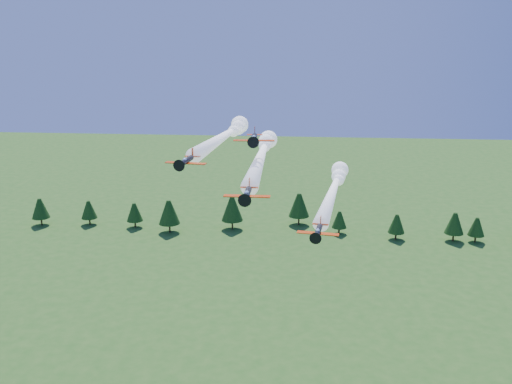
# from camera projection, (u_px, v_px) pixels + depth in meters

# --- Properties ---
(plane_lead) EXTENTS (6.38, 47.42, 3.70)m
(plane_lead) POSITION_uv_depth(u_px,v_px,m) (262.00, 154.00, 103.29)
(plane_lead) COLOR black
(plane_lead) RESTS_ON ground
(plane_left) EXTENTS (9.58, 40.72, 3.70)m
(plane_left) POSITION_uv_depth(u_px,v_px,m) (225.00, 135.00, 110.33)
(plane_left) COLOR black
(plane_left) RESTS_ON ground
(plane_right) EXTENTS (10.66, 45.23, 3.70)m
(plane_right) POSITION_uv_depth(u_px,v_px,m) (334.00, 188.00, 111.16)
(plane_right) COLOR black
(plane_right) RESTS_ON ground
(plane_slot) EXTENTS (6.79, 7.38, 2.39)m
(plane_slot) POSITION_uv_depth(u_px,v_px,m) (254.00, 138.00, 93.41)
(plane_slot) COLOR black
(plane_slot) RESTS_ON ground
(treeline) EXTENTS (176.12, 19.77, 11.98)m
(treeline) POSITION_uv_depth(u_px,v_px,m) (270.00, 214.00, 200.44)
(treeline) COLOR #382314
(treeline) RESTS_ON ground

